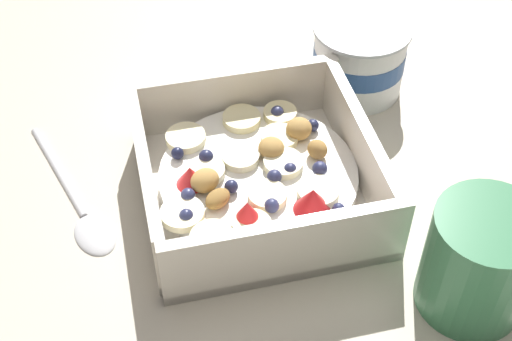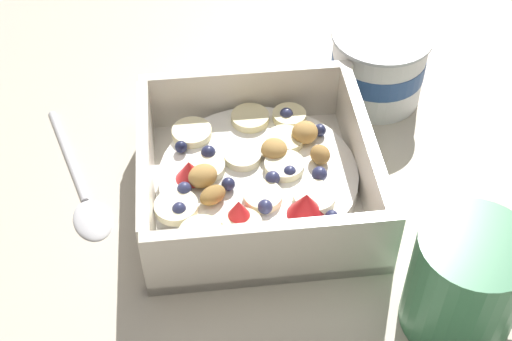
{
  "view_description": "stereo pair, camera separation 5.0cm",
  "coord_description": "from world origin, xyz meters",
  "views": [
    {
      "loc": [
        -0.1,
        -0.4,
        0.46
      ],
      "look_at": [
        -0.0,
        0.01,
        0.03
      ],
      "focal_mm": 50.24,
      "sensor_mm": 36.0,
      "label": 1
    },
    {
      "loc": [
        -0.05,
        -0.41,
        0.46
      ],
      "look_at": [
        -0.0,
        0.01,
        0.03
      ],
      "focal_mm": 50.24,
      "sensor_mm": 36.0,
      "label": 2
    }
  ],
  "objects": [
    {
      "name": "fruit_bowl",
      "position": [
        -0.0,
        0.01,
        0.02
      ],
      "size": [
        0.19,
        0.19,
        0.07
      ],
      "color": "white",
      "rests_on": "ground"
    },
    {
      "name": "coffee_mug",
      "position": [
        0.13,
        -0.13,
        0.05
      ],
      "size": [
        0.11,
        0.08,
        0.09
      ],
      "color": "#3D8456",
      "rests_on": "ground"
    },
    {
      "name": "yogurt_cup",
      "position": [
        0.13,
        0.13,
        0.04
      ],
      "size": [
        0.09,
        0.09,
        0.07
      ],
      "color": "white",
      "rests_on": "ground"
    },
    {
      "name": "spoon",
      "position": [
        -0.15,
        0.02,
        0.0
      ],
      "size": [
        0.07,
        0.17,
        0.01
      ],
      "color": "silver",
      "rests_on": "ground"
    },
    {
      "name": "ground_plane",
      "position": [
        0.0,
        0.0,
        0.0
      ],
      "size": [
        2.4,
        2.4,
        0.0
      ],
      "primitive_type": "plane",
      "color": "beige"
    }
  ]
}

